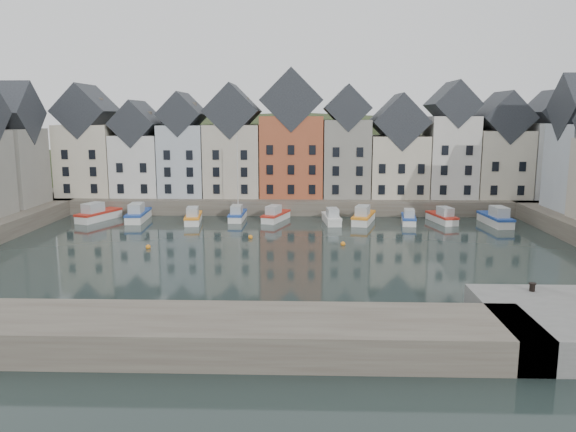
{
  "coord_description": "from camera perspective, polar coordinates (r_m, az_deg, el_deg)",
  "views": [
    {
      "loc": [
        2.02,
        -52.33,
        13.35
      ],
      "look_at": [
        0.21,
        6.0,
        2.9
      ],
      "focal_mm": 35.0,
      "sensor_mm": 36.0,
      "label": 1
    }
  ],
  "objects": [
    {
      "name": "boat_c",
      "position": [
        71.82,
        -9.6,
        -0.15
      ],
      "size": [
        2.55,
        6.2,
        2.31
      ],
      "rotation": [
        0.0,
        0.0,
        0.12
      ],
      "color": "silver",
      "rests_on": "ground"
    },
    {
      "name": "boat_g",
      "position": [
        71.35,
        7.67,
        -0.11
      ],
      "size": [
        3.73,
        6.9,
        2.53
      ],
      "rotation": [
        0.0,
        0.0,
        -0.27
      ],
      "color": "silver",
      "rests_on": "ground"
    },
    {
      "name": "ground",
      "position": [
        54.05,
        -0.42,
        -4.15
      ],
      "size": [
        260.0,
        260.0,
        0.0
      ],
      "primitive_type": "plane",
      "color": "black",
      "rests_on": "ground"
    },
    {
      "name": "boat_j",
      "position": [
        74.03,
        20.37,
        -0.26
      ],
      "size": [
        2.67,
        7.06,
        2.66
      ],
      "rotation": [
        0.0,
        0.0,
        0.08
      ],
      "color": "silver",
      "rests_on": "ground"
    },
    {
      "name": "boat_b",
      "position": [
        74.84,
        -14.99,
        0.13
      ],
      "size": [
        2.53,
        6.89,
        2.6
      ],
      "rotation": [
        0.0,
        0.0,
        0.06
      ],
      "color": "silver",
      "rests_on": "ground"
    },
    {
      "name": "mooring_buoys",
      "position": [
        59.46,
        -4.09,
        -2.7
      ],
      "size": [
        20.5,
        5.5,
        0.5
      ],
      "color": "orange",
      "rests_on": "ground"
    },
    {
      "name": "boat_f",
      "position": [
        70.74,
        4.46,
        -0.21
      ],
      "size": [
        2.39,
        5.93,
        2.22
      ],
      "rotation": [
        0.0,
        0.0,
        0.1
      ],
      "color": "silver",
      "rests_on": "ground"
    },
    {
      "name": "far_terrace",
      "position": [
        80.47,
        2.64,
        6.95
      ],
      "size": [
        72.37,
        8.16,
        17.78
      ],
      "color": "beige",
      "rests_on": "far_quay"
    },
    {
      "name": "far_quay",
      "position": [
        83.28,
        0.36,
        1.62
      ],
      "size": [
        90.0,
        16.0,
        2.0
      ],
      "primitive_type": "cube",
      "color": "#51473E",
      "rests_on": "ground"
    },
    {
      "name": "mooring_bollard",
      "position": [
        40.36,
        23.57,
        -6.6
      ],
      "size": [
        0.48,
        0.48,
        0.56
      ],
      "color": "black",
      "rests_on": "near_quay"
    },
    {
      "name": "boat_e",
      "position": [
        72.19,
        -1.28,
        0.04
      ],
      "size": [
        3.67,
        6.22,
        2.28
      ],
      "rotation": [
        0.0,
        0.0,
        -0.33
      ],
      "color": "silver",
      "rests_on": "ground"
    },
    {
      "name": "boat_a",
      "position": [
        76.48,
        -18.77,
        0.15
      ],
      "size": [
        4.41,
        7.18,
        2.64
      ],
      "rotation": [
        0.0,
        0.0,
        -0.36
      ],
      "color": "silver",
      "rests_on": "ground"
    },
    {
      "name": "boat_h",
      "position": [
        72.12,
        12.16,
        -0.25
      ],
      "size": [
        2.39,
        5.6,
        2.08
      ],
      "rotation": [
        0.0,
        0.0,
        -0.13
      ],
      "color": "silver",
      "rests_on": "ground"
    },
    {
      "name": "boat_i",
      "position": [
        73.63,
        15.41,
        -0.12
      ],
      "size": [
        3.08,
        6.24,
        2.3
      ],
      "rotation": [
        0.0,
        0.0,
        0.21
      ],
      "color": "silver",
      "rests_on": "ground"
    },
    {
      "name": "boat_d",
      "position": [
        73.04,
        -5.16,
        0.15
      ],
      "size": [
        1.91,
        5.84,
        11.1
      ],
      "rotation": [
        0.0,
        0.0,
        -0.02
      ],
      "color": "silver",
      "rests_on": "ground"
    },
    {
      "name": "hillside",
      "position": [
        112.78,
        0.69,
        -5.97
      ],
      "size": [
        153.6,
        70.4,
        64.0
      ],
      "color": "#26351A",
      "rests_on": "ground"
    },
    {
      "name": "near_wall",
      "position": [
        34.88,
        -18.88,
        -11.15
      ],
      "size": [
        50.0,
        6.0,
        2.0
      ],
      "primitive_type": "cube",
      "color": "#51473E",
      "rests_on": "ground"
    }
  ]
}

